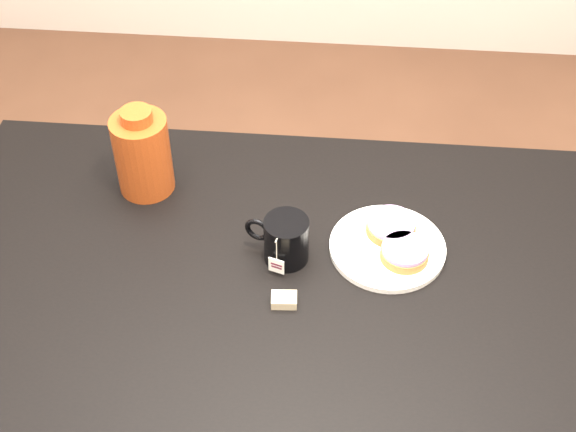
{
  "coord_description": "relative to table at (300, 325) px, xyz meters",
  "views": [
    {
      "loc": [
        0.06,
        -0.91,
        1.85
      ],
      "look_at": [
        -0.03,
        0.14,
        0.81
      ],
      "focal_mm": 50.0,
      "sensor_mm": 36.0,
      "label": 1
    }
  ],
  "objects": [
    {
      "name": "table",
      "position": [
        0.0,
        0.0,
        0.0
      ],
      "size": [
        1.4,
        0.9,
        0.75
      ],
      "color": "black",
      "rests_on": "ground_plane"
    },
    {
      "name": "plate",
      "position": [
        0.15,
        0.13,
        0.09
      ],
      "size": [
        0.22,
        0.22,
        0.02
      ],
      "color": "white",
      "rests_on": "table"
    },
    {
      "name": "bagel_back",
      "position": [
        0.16,
        0.16,
        0.11
      ],
      "size": [
        0.13,
        0.13,
        0.03
      ],
      "color": "brown",
      "rests_on": "plate"
    },
    {
      "name": "bagel_front",
      "position": [
        0.18,
        0.1,
        0.11
      ],
      "size": [
        0.12,
        0.12,
        0.03
      ],
      "color": "brown",
      "rests_on": "plate"
    },
    {
      "name": "mug",
      "position": [
        -0.04,
        0.09,
        0.13
      ],
      "size": [
        0.13,
        0.1,
        0.09
      ],
      "rotation": [
        0.0,
        0.0,
        -0.3
      ],
      "color": "black",
      "rests_on": "table"
    },
    {
      "name": "teabag_pouch",
      "position": [
        -0.03,
        -0.02,
        0.09
      ],
      "size": [
        0.05,
        0.04,
        0.02
      ],
      "primitive_type": "cube",
      "rotation": [
        0.0,
        0.0,
        0.07
      ],
      "color": "#C6B793",
      "rests_on": "table"
    },
    {
      "name": "bagel_package",
      "position": [
        -0.33,
        0.26,
        0.17
      ],
      "size": [
        0.14,
        0.14,
        0.19
      ],
      "rotation": [
        0.0,
        0.0,
        -0.37
      ],
      "color": "#66230D",
      "rests_on": "table"
    }
  ]
}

